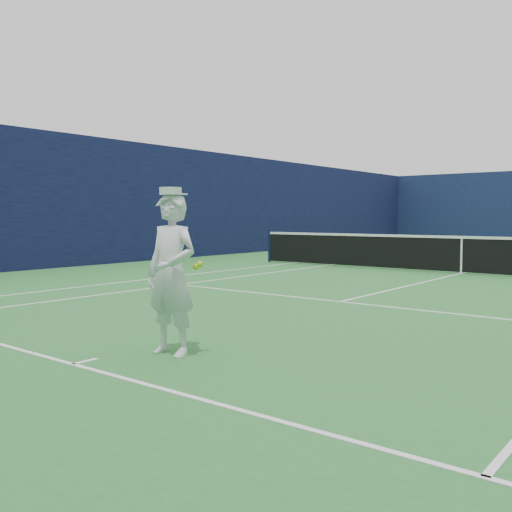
{
  "coord_description": "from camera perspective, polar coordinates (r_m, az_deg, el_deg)",
  "views": [
    {
      "loc": [
        5.06,
        -15.25,
        1.53
      ],
      "look_at": [
        0.48,
        -9.44,
        1.01
      ],
      "focal_mm": 40.0,
      "sensor_mm": 36.0,
      "label": 1
    }
  ],
  "objects": [
    {
      "name": "ground",
      "position": [
        16.14,
        19.82,
        -1.67
      ],
      "size": [
        80.0,
        80.0,
        0.0
      ],
      "primitive_type": "plane",
      "color": "#2A7030",
      "rests_on": "ground"
    },
    {
      "name": "court_markings",
      "position": [
        16.14,
        19.82,
        -1.66
      ],
      "size": [
        11.03,
        23.83,
        0.01
      ],
      "color": "white",
      "rests_on": "ground"
    },
    {
      "name": "tennis_net",
      "position": [
        16.1,
        19.87,
        0.29
      ],
      "size": [
        12.88,
        0.09,
        1.07
      ],
      "color": "#141E4C",
      "rests_on": "ground"
    },
    {
      "name": "tennis_player",
      "position": [
        6.32,
        -8.46,
        -1.77
      ],
      "size": [
        0.79,
        0.48,
        1.84
      ],
      "rotation": [
        0.0,
        0.0,
        0.08
      ],
      "color": "white",
      "rests_on": "ground"
    },
    {
      "name": "windscreen_fence",
      "position": [
        16.08,
        19.99,
        5.44
      ],
      "size": [
        20.12,
        36.12,
        4.0
      ],
      "color": "#101A3D",
      "rests_on": "ground"
    }
  ]
}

